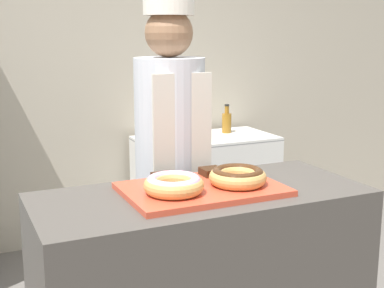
# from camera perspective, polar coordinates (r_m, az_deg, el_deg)

# --- Properties ---
(wall_back) EXTENTS (8.00, 0.06, 2.70)m
(wall_back) POSITION_cam_1_polar(r_m,az_deg,el_deg) (4.11, -11.98, 7.95)
(wall_back) COLOR #BCB29E
(wall_back) RESTS_ON ground_plane
(serving_tray) EXTENTS (0.63, 0.42, 0.02)m
(serving_tray) POSITION_cam_1_polar(r_m,az_deg,el_deg) (2.17, 1.10, -4.84)
(serving_tray) COLOR #D84C33
(serving_tray) RESTS_ON display_counter
(donut_light_glaze) EXTENTS (0.24, 0.24, 0.07)m
(donut_light_glaze) POSITION_cam_1_polar(r_m,az_deg,el_deg) (2.06, -1.95, -4.27)
(donut_light_glaze) COLOR tan
(donut_light_glaze) RESTS_ON serving_tray
(donut_chocolate_glaze) EXTENTS (0.24, 0.24, 0.07)m
(donut_chocolate_glaze) POSITION_cam_1_polar(r_m,az_deg,el_deg) (2.18, 4.90, -3.40)
(donut_chocolate_glaze) COLOR tan
(donut_chocolate_glaze) RESTS_ON serving_tray
(brownie_back_left) EXTENTS (0.09, 0.09, 0.03)m
(brownie_back_left) POSITION_cam_1_polar(r_m,az_deg,el_deg) (2.24, -3.03, -3.55)
(brownie_back_left) COLOR #382111
(brownie_back_left) RESTS_ON serving_tray
(brownie_back_right) EXTENTS (0.09, 0.09, 0.03)m
(brownie_back_right) POSITION_cam_1_polar(r_m,az_deg,el_deg) (2.33, 2.08, -2.95)
(brownie_back_right) COLOR #382111
(brownie_back_right) RESTS_ON serving_tray
(baker_person) EXTENTS (0.35, 0.35, 1.76)m
(baker_person) POSITION_cam_1_polar(r_m,az_deg,el_deg) (2.67, -2.30, -2.57)
(baker_person) COLOR #4C4C51
(baker_person) RESTS_ON ground_plane
(chest_freezer) EXTENTS (1.06, 0.56, 0.82)m
(chest_freezer) POSITION_cam_1_polar(r_m,az_deg,el_deg) (4.21, 1.47, -4.66)
(chest_freezer) COLOR white
(chest_freezer) RESTS_ON ground_plane
(bottle_amber) EXTENTS (0.08, 0.08, 0.23)m
(bottle_amber) POSITION_cam_1_polar(r_m,az_deg,el_deg) (4.28, 3.72, 2.38)
(bottle_amber) COLOR #99661E
(bottle_amber) RESTS_ON chest_freezer
(bottle_orange) EXTENTS (0.06, 0.06, 0.27)m
(bottle_orange) POSITION_cam_1_polar(r_m,az_deg,el_deg) (3.87, -4.12, 1.60)
(bottle_orange) COLOR orange
(bottle_orange) RESTS_ON chest_freezer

